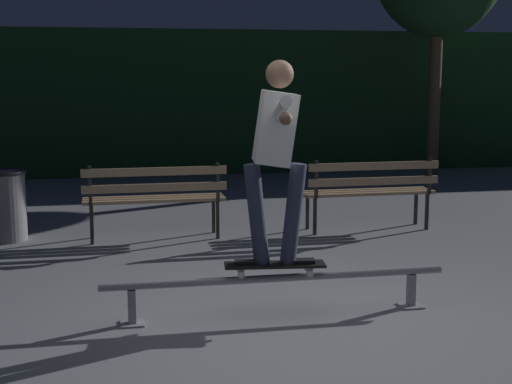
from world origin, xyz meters
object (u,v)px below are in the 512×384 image
Objects in this scene: skateboard at (275,265)px; skateboarder at (276,145)px; trash_can at (4,204)px; park_bench_leftmost at (155,193)px; park_bench_left_center at (370,187)px; grind_rail at (277,284)px.

skateboarder reaches higher than skateboard.
skateboard is 1.00× the size of trash_can.
park_bench_left_center is (2.55, 0.00, 0.00)m from park_bench_leftmost.
park_bench_leftmost is (-0.78, 2.83, 0.28)m from grind_rail.
skateboarder is (0.00, -0.00, 0.94)m from skateboard.
park_bench_left_center is 4.24m from trash_can.
park_bench_leftmost is 1.00× the size of park_bench_left_center.
skateboarder is (-0.01, -0.00, 1.08)m from grind_rail.
skateboard is 3.35m from park_bench_left_center.
grind_rail is 3.35m from park_bench_left_center.
skateboarder reaches higher than park_bench_left_center.
skateboarder is at bearing -52.21° from trash_can.
skateboarder is 1.95× the size of trash_can.
grind_rail is at bearing -122.14° from park_bench_left_center.
skateboard is 3.97m from trash_can.
grind_rail is 1.75× the size of skateboarder.
park_bench_left_center reaches higher than trash_can.
park_bench_leftmost reaches higher than trash_can.
park_bench_left_center is 2.01× the size of trash_can.
skateboard is at bearing 180.00° from grind_rail.
park_bench_leftmost is at bearing -10.53° from trash_can.
skateboard is 2.93m from park_bench_leftmost.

